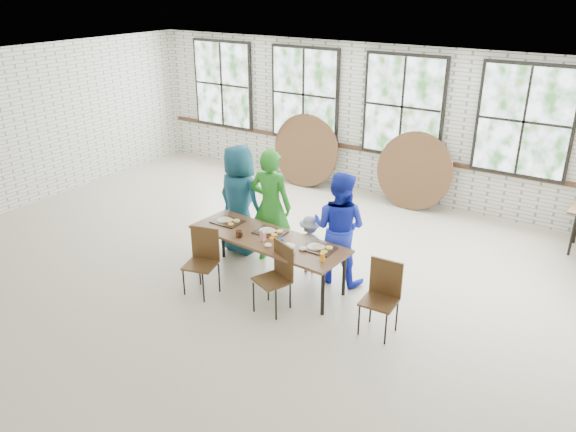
% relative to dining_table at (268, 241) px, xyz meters
% --- Properties ---
extents(room, '(12.00, 12.00, 12.00)m').
position_rel_dining_table_xyz_m(room, '(0.22, 4.23, 1.14)').
color(room, '#C1B699').
rests_on(room, ground).
extents(dining_table, '(2.45, 0.98, 0.74)m').
position_rel_dining_table_xyz_m(dining_table, '(0.00, 0.00, 0.00)').
color(dining_table, brown).
rests_on(dining_table, ground).
extents(chair_near_left, '(0.51, 0.50, 0.95)m').
position_rel_dining_table_xyz_m(chair_near_left, '(-0.65, -0.66, -0.13)').
color(chair_near_left, '#482F18').
rests_on(chair_near_left, ground).
extents(chair_near_right, '(0.54, 0.53, 0.95)m').
position_rel_dining_table_xyz_m(chair_near_right, '(0.49, -0.48, -0.13)').
color(chair_near_right, '#482F18').
rests_on(chair_near_right, ground).
extents(chair_spare, '(0.44, 0.43, 0.95)m').
position_rel_dining_table_xyz_m(chair_spare, '(1.86, -0.19, -0.13)').
color(chair_spare, '#482F18').
rests_on(chair_spare, ground).
extents(adult_teal, '(0.94, 0.69, 1.78)m').
position_rel_dining_table_xyz_m(adult_teal, '(-1.00, 0.65, 0.20)').
color(adult_teal, '#164854').
rests_on(adult_teal, ground).
extents(adult_green, '(0.73, 0.55, 1.82)m').
position_rel_dining_table_xyz_m(adult_green, '(-0.39, 0.65, 0.22)').
color(adult_green, '#268222').
rests_on(adult_green, ground).
extents(toddler, '(0.66, 0.49, 0.90)m').
position_rel_dining_table_xyz_m(toddler, '(0.32, 0.65, -0.24)').
color(toddler, '#13243D').
rests_on(toddler, ground).
extents(adult_blue, '(0.85, 0.68, 1.68)m').
position_rel_dining_table_xyz_m(adult_blue, '(0.80, 0.65, 0.15)').
color(adult_blue, '#1D2ECC').
rests_on(adult_blue, ground).
extents(tabletop_clutter, '(2.08, 0.61, 0.11)m').
position_rel_dining_table_xyz_m(tabletop_clutter, '(0.15, -0.02, 0.08)').
color(tabletop_clutter, black).
rests_on(tabletop_clutter, dining_table).
extents(round_tops_leaning, '(4.01, 0.45, 1.49)m').
position_rel_dining_table_xyz_m(round_tops_leaning, '(-1.00, 4.01, 0.05)').
color(round_tops_leaning, brown).
rests_on(round_tops_leaning, ground).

